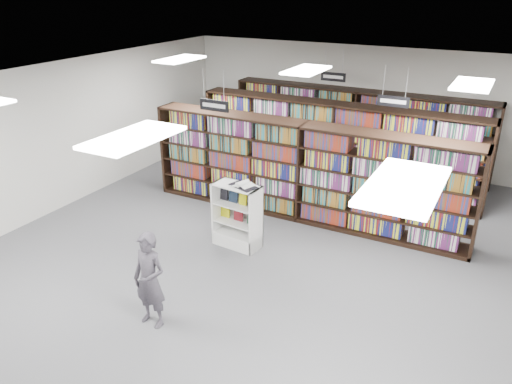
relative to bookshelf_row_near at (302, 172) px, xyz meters
The scene contains 18 objects.
floor 2.26m from the bookshelf_row_near, 90.00° to the right, with size 12.00×12.00×0.00m, color #515156.
ceiling 2.94m from the bookshelf_row_near, 90.00° to the right, with size 10.00×12.00×0.10m, color silver.
wall_back 4.04m from the bookshelf_row_near, 90.00° to the left, with size 10.00×0.10×3.20m, color silver.
wall_left 5.41m from the bookshelf_row_near, 158.20° to the right, with size 0.10×12.00×3.20m, color silver.
bookshelf_row_near is the anchor object (origin of this frame).
bookshelf_row_mid 2.00m from the bookshelf_row_near, 90.00° to the left, with size 7.00×0.60×2.10m.
bookshelf_row_far 3.70m from the bookshelf_row_near, 90.00° to the left, with size 7.00×0.60×2.10m.
aisle_sign_left 2.33m from the bookshelf_row_near, 146.29° to the right, with size 0.65×0.02×0.80m.
aisle_sign_right 2.33m from the bookshelf_row_near, 33.67° to the left, with size 0.65×0.02×0.80m.
aisle_sign_center 3.38m from the bookshelf_row_near, 99.46° to the left, with size 0.65×0.02×0.80m.
troffer_front_center 5.43m from the bookshelf_row_near, 90.00° to the right, with size 0.60×1.20×0.04m, color white.
troffer_front_right 6.20m from the bookshelf_row_near, 59.04° to the right, with size 0.60×1.20×0.04m, color white.
troffer_back_left 3.67m from the bookshelf_row_near, behind, with size 0.60×1.20×0.04m, color white.
troffer_back_center 2.11m from the bookshelf_row_near, ahead, with size 0.60×1.20×0.04m, color white.
troffer_back_right 3.67m from the bookshelf_row_near, ahead, with size 0.60×1.20×0.04m, color white.
endcap_display 1.89m from the bookshelf_row_near, 109.47° to the right, with size 0.94×0.53×1.27m.
open_book 1.80m from the bookshelf_row_near, 105.09° to the right, with size 0.60×0.46×0.12m.
shopper 4.43m from the bookshelf_row_near, 96.89° to the right, with size 0.55×0.36×1.50m, color #4A454F.
Camera 1 is at (3.73, -7.09, 4.80)m, focal length 35.00 mm.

